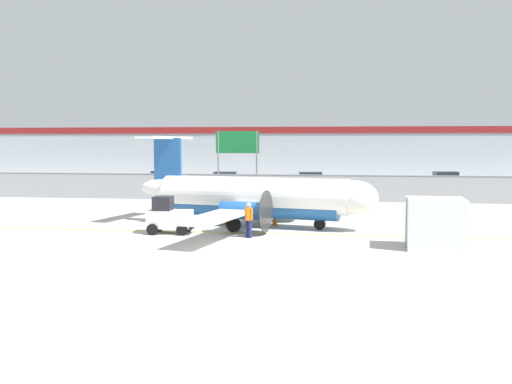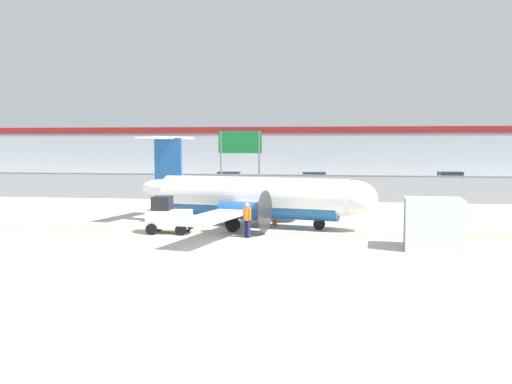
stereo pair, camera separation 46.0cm
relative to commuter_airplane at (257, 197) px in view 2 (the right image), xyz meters
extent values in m
plane|color=#BCB7AD|center=(0.99, -4.31, -1.60)|extent=(140.00, 140.00, 0.00)
cube|color=yellow|center=(0.99, -2.31, -1.60)|extent=(84.00, 0.20, 0.01)
cube|color=gray|center=(0.99, 13.69, -0.60)|extent=(98.00, 0.04, 2.00)
cylinder|color=slate|center=(0.99, 13.69, 0.45)|extent=(98.00, 0.10, 0.10)
cube|color=#38383A|center=(0.99, 25.19, -1.54)|extent=(98.00, 17.00, 0.12)
cube|color=#A8B2BC|center=(0.99, 43.69, 1.65)|extent=(91.00, 8.00, 6.50)
cube|color=maroon|center=(0.99, 39.69, 4.50)|extent=(91.00, 0.20, 0.80)
cylinder|color=white|center=(-0.24, 0.05, 0.15)|extent=(10.66, 4.07, 1.90)
ellipsoid|color=white|center=(5.16, -1.11, 0.15)|extent=(2.75, 2.28, 1.80)
ellipsoid|color=white|center=(-5.63, 1.22, 0.35)|extent=(3.11, 1.65, 1.05)
cylinder|color=#1E5193|center=(-0.24, 0.05, -0.37)|extent=(9.52, 3.44, 1.48)
cube|color=white|center=(-0.14, 0.03, -0.42)|extent=(4.94, 15.98, 0.18)
cylinder|color=#1E5193|center=(0.61, 2.53, -0.42)|extent=(2.34, 1.34, 0.90)
cone|color=black|center=(1.73, 2.29, -0.42)|extent=(0.53, 0.53, 0.44)
cylinder|color=#262626|center=(1.88, 2.25, -0.42)|extent=(0.48, 2.06, 2.10)
cylinder|color=#1E5193|center=(-0.49, -2.55, -0.42)|extent=(2.34, 1.34, 0.90)
cone|color=black|center=(0.63, -2.80, -0.42)|extent=(0.53, 0.53, 0.44)
cylinder|color=#262626|center=(0.78, -2.83, -0.42)|extent=(0.48, 2.06, 2.10)
cube|color=#1E5193|center=(-5.37, 1.16, 1.70)|extent=(1.70, 0.53, 3.10)
cube|color=white|center=(-5.50, 1.19, 3.25)|extent=(2.09, 4.92, 0.14)
cylinder|color=#59595B|center=(3.38, -0.73, -0.81)|extent=(0.17, 0.17, 0.97)
cylinder|color=black|center=(3.38, -0.73, -1.30)|extent=(0.63, 0.34, 0.60)
cylinder|color=#59595B|center=(-0.06, 2.27, -0.77)|extent=(0.17, 0.17, 0.90)
cylinder|color=black|center=(-0.06, 2.27, -1.22)|extent=(0.79, 0.38, 0.76)
cylinder|color=#59595B|center=(-1.00, -2.05, -0.77)|extent=(0.17, 0.17, 0.90)
cylinder|color=black|center=(-1.00, -2.05, -1.22)|extent=(0.79, 0.38, 0.76)
cube|color=silver|center=(-4.09, -2.95, -0.87)|extent=(2.23, 1.17, 0.90)
cube|color=black|center=(-4.43, -2.96, -0.07)|extent=(0.93, 1.03, 0.70)
cube|color=black|center=(-2.94, -2.91, -1.17)|extent=(0.20, 1.10, 0.30)
cylinder|color=black|center=(-3.36, -2.32, -1.32)|extent=(0.57, 0.20, 0.56)
cylinder|color=black|center=(-3.32, -3.52, -1.32)|extent=(0.57, 0.20, 0.56)
cylinder|color=black|center=(-4.85, -2.37, -1.32)|extent=(0.57, 0.20, 0.56)
cylinder|color=black|center=(-4.82, -3.57, -1.32)|extent=(0.57, 0.20, 0.56)
cylinder|color=#191E4C|center=(-0.04, -3.66, -1.18)|extent=(0.23, 0.23, 0.85)
cylinder|color=#191E4C|center=(0.11, -3.79, -1.18)|extent=(0.23, 0.23, 0.85)
cylinder|color=orange|center=(0.04, -3.73, -0.45)|extent=(0.48, 0.48, 0.60)
cylinder|color=orange|center=(-0.13, -3.58, -0.42)|extent=(0.14, 0.14, 0.55)
cylinder|color=orange|center=(0.20, -3.87, -0.42)|extent=(0.14, 0.14, 0.55)
sphere|color=tan|center=(0.04, -3.73, -0.01)|extent=(0.22, 0.22, 0.22)
cube|color=silver|center=(8.43, -5.48, -0.50)|extent=(2.52, 2.14, 2.20)
cube|color=#333338|center=(8.43, -5.48, -0.50)|extent=(2.44, 0.23, 2.20)
cube|color=orange|center=(0.87, 0.65, -1.58)|extent=(0.36, 0.36, 0.04)
cone|color=orange|center=(0.87, 0.65, -1.26)|extent=(0.28, 0.28, 0.60)
cylinder|color=white|center=(0.87, 0.65, -1.18)|extent=(0.17, 0.17, 0.08)
cube|color=orange|center=(-1.86, 0.67, -1.58)|extent=(0.36, 0.36, 0.04)
cone|color=orange|center=(-1.86, 0.67, -1.26)|extent=(0.28, 0.28, 0.60)
cylinder|color=white|center=(-1.86, 0.67, -1.18)|extent=(0.17, 0.17, 0.08)
cube|color=navy|center=(-13.00, 25.28, -0.86)|extent=(4.38, 2.20, 0.80)
cube|color=#262D38|center=(-12.85, 25.26, -0.18)|extent=(2.37, 1.82, 0.56)
cylinder|color=black|center=(-14.50, 24.56, -1.18)|extent=(0.62, 0.27, 0.60)
cylinder|color=black|center=(-14.28, 26.34, -1.18)|extent=(0.62, 0.27, 0.60)
cylinder|color=black|center=(-11.72, 24.21, -1.18)|extent=(0.62, 0.27, 0.60)
cylinder|color=black|center=(-11.50, 26.00, -1.18)|extent=(0.62, 0.27, 0.60)
cube|color=#B28C19|center=(-6.26, 24.71, -0.86)|extent=(4.33, 2.05, 0.80)
cube|color=#262D38|center=(-6.41, 24.70, -0.18)|extent=(2.33, 1.74, 0.56)
cylinder|color=black|center=(-4.94, 25.73, -1.18)|extent=(0.61, 0.25, 0.60)
cylinder|color=black|center=(-4.79, 23.94, -1.18)|extent=(0.61, 0.25, 0.60)
cylinder|color=black|center=(-7.73, 25.49, -1.18)|extent=(0.61, 0.25, 0.60)
cylinder|color=black|center=(-7.58, 23.70, -1.18)|extent=(0.61, 0.25, 0.60)
cube|color=navy|center=(1.78, 25.41, -0.86)|extent=(4.36, 2.14, 0.80)
cube|color=#262D38|center=(1.93, 25.43, -0.18)|extent=(2.36, 1.79, 0.56)
cylinder|color=black|center=(0.49, 24.36, -1.18)|extent=(0.62, 0.26, 0.60)
cylinder|color=black|center=(0.29, 26.15, -1.18)|extent=(0.62, 0.26, 0.60)
cylinder|color=black|center=(3.27, 24.67, -1.18)|extent=(0.62, 0.26, 0.60)
cylinder|color=black|center=(3.08, 26.46, -1.18)|extent=(0.62, 0.26, 0.60)
cube|color=navy|center=(8.72, 19.16, -0.86)|extent=(4.33, 2.05, 0.80)
cube|color=#262D38|center=(8.57, 19.15, -0.18)|extent=(2.32, 1.74, 0.56)
cylinder|color=black|center=(10.04, 20.18, -1.18)|extent=(0.61, 0.25, 0.60)
cylinder|color=black|center=(10.19, 18.38, -1.18)|extent=(0.61, 0.25, 0.60)
cylinder|color=black|center=(7.25, 19.94, -1.18)|extent=(0.61, 0.25, 0.60)
cylinder|color=black|center=(7.40, 18.15, -1.18)|extent=(0.61, 0.25, 0.60)
cube|color=gray|center=(15.42, 28.00, -0.86)|extent=(4.34, 2.09, 0.80)
cube|color=#262D38|center=(15.27, 27.98, -0.18)|extent=(2.34, 1.76, 0.56)
cylinder|color=black|center=(16.73, 29.03, -1.18)|extent=(0.62, 0.26, 0.60)
cylinder|color=black|center=(16.90, 27.24, -1.18)|extent=(0.62, 0.26, 0.60)
cylinder|color=black|center=(13.94, 28.76, -1.18)|extent=(0.62, 0.26, 0.60)
cylinder|color=black|center=(14.12, 26.97, -1.18)|extent=(0.62, 0.26, 0.60)
cylinder|color=slate|center=(-5.30, 15.68, 1.15)|extent=(0.14, 0.14, 5.50)
cylinder|color=slate|center=(-2.10, 15.68, 1.15)|extent=(0.14, 0.14, 5.50)
cube|color=#14662D|center=(-3.70, 15.68, 3.00)|extent=(3.60, 0.10, 1.80)
camera|label=1|loc=(3.94, -30.62, 2.99)|focal=40.00mm
camera|label=2|loc=(4.40, -30.55, 2.99)|focal=40.00mm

